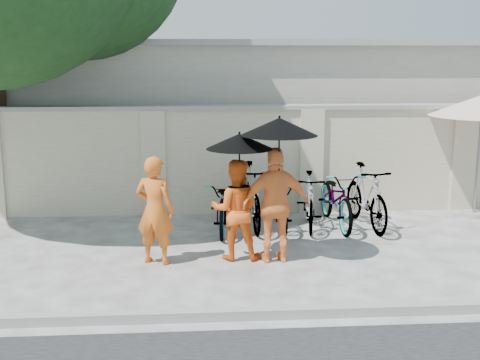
{
  "coord_description": "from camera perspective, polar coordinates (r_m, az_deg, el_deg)",
  "views": [
    {
      "loc": [
        -0.17,
        -8.19,
        2.98
      ],
      "look_at": [
        0.48,
        0.94,
        1.1
      ],
      "focal_mm": 45.0,
      "sensor_mm": 36.0,
      "label": 1
    }
  ],
  "objects": [
    {
      "name": "ground",
      "position": [
        8.72,
        -2.73,
        -8.4
      ],
      "size": [
        80.0,
        80.0,
        0.0
      ],
      "primitive_type": "plane",
      "color": "silver"
    },
    {
      "name": "bike_1",
      "position": [
        10.6,
        1.12,
        -1.53
      ],
      "size": [
        0.63,
        1.92,
        1.14
      ],
      "primitive_type": "imported",
      "rotation": [
        0.0,
        0.0,
        0.05
      ],
      "color": "gray",
      "rests_on": "ground"
    },
    {
      "name": "bike_3",
      "position": [
        10.64,
        6.61,
        -2.0
      ],
      "size": [
        0.68,
        1.68,
        0.98
      ],
      "primitive_type": "imported",
      "rotation": [
        0.0,
        0.0,
        -0.13
      ],
      "color": "gray",
      "rests_on": "ground"
    },
    {
      "name": "bike_5",
      "position": [
        10.85,
        11.88,
        -1.53
      ],
      "size": [
        0.73,
        1.91,
        1.12
      ],
      "primitive_type": "imported",
      "rotation": [
        0.0,
        0.0,
        0.11
      ],
      "color": "gray",
      "rests_on": "ground"
    },
    {
      "name": "bike_0",
      "position": [
        10.4,
        -1.55,
        -2.44
      ],
      "size": [
        0.73,
        1.77,
        0.91
      ],
      "primitive_type": "imported",
      "rotation": [
        0.0,
        0.0,
        -0.08
      ],
      "color": "gray",
      "rests_on": "ground"
    },
    {
      "name": "kerb",
      "position": [
        7.12,
        -2.39,
        -12.63
      ],
      "size": [
        40.0,
        0.16,
        0.12
      ],
      "primitive_type": "cube",
      "color": "gray",
      "rests_on": "ground"
    },
    {
      "name": "bike_2",
      "position": [
        10.6,
        3.89,
        -2.25
      ],
      "size": [
        0.61,
        1.7,
        0.89
      ],
      "primitive_type": "imported",
      "rotation": [
        0.0,
        0.0,
        -0.01
      ],
      "color": "gray",
      "rests_on": "ground"
    },
    {
      "name": "parasol_right",
      "position": [
        8.51,
        3.75,
        5.08
      ],
      "size": [
        1.09,
        1.09,
        1.17
      ],
      "color": "black",
      "rests_on": "ground"
    },
    {
      "name": "parasol_center",
      "position": [
        8.64,
        -0.06,
        3.69
      ],
      "size": [
        0.97,
        0.97,
        1.04
      ],
      "color": "black",
      "rests_on": "ground"
    },
    {
      "name": "building_behind",
      "position": [
        15.4,
        4.08,
        6.45
      ],
      "size": [
        14.0,
        6.0,
        3.2
      ],
      "primitive_type": "cube",
      "color": "beige",
      "rests_on": "ground"
    },
    {
      "name": "monk_left",
      "position": [
        8.8,
        -8.07,
        -2.86
      ],
      "size": [
        0.68,
        0.56,
        1.6
      ],
      "primitive_type": "imported",
      "rotation": [
        0.0,
        0.0,
        2.8
      ],
      "color": "orange",
      "rests_on": "ground"
    },
    {
      "name": "monk_center",
      "position": [
        8.92,
        -0.41,
        -2.83
      ],
      "size": [
        0.78,
        0.63,
        1.51
      ],
      "primitive_type": "imported",
      "rotation": [
        0.0,
        0.0,
        3.07
      ],
      "color": "orange",
      "rests_on": "ground"
    },
    {
      "name": "monk_right",
      "position": [
        8.79,
        3.45,
        -2.4
      ],
      "size": [
        1.03,
        0.49,
        1.71
      ],
      "primitive_type": "imported",
      "rotation": [
        0.0,
        0.0,
        3.22
      ],
      "color": "#FF8B3D",
      "rests_on": "ground"
    },
    {
      "name": "bike_4",
      "position": [
        10.82,
        9.15,
        -1.71
      ],
      "size": [
        0.76,
        1.98,
        1.03
      ],
      "primitive_type": "imported",
      "rotation": [
        0.0,
        0.0,
        0.04
      ],
      "color": "gray",
      "rests_on": "ground"
    },
    {
      "name": "compound_wall",
      "position": [
        11.62,
        1.78,
        1.8
      ],
      "size": [
        20.0,
        0.3,
        2.0
      ],
      "primitive_type": "cube",
      "color": "beige",
      "rests_on": "ground"
    }
  ]
}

